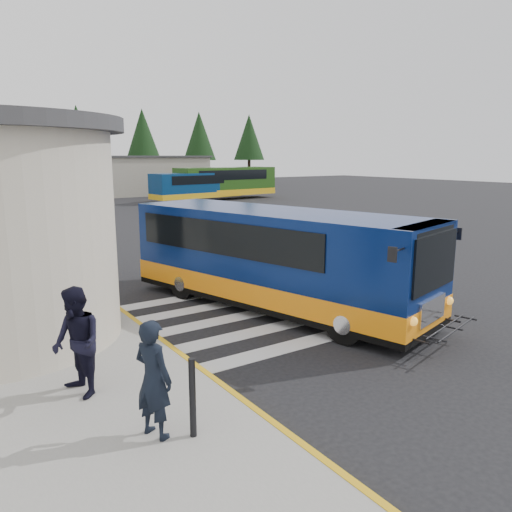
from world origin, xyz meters
TOP-DOWN VIEW (x-y plane):
  - ground at (0.00, 0.00)m, footprint 140.00×140.00m
  - curb_strip at (-4.05, 4.00)m, footprint 0.12×34.00m
  - crosswalk at (-0.50, -0.80)m, footprint 8.00×5.35m
  - depot_building at (6.00, 42.00)m, footprint 26.40×8.40m
  - tree_line at (6.29, 50.00)m, footprint 58.40×4.40m
  - transit_bus at (-0.25, -0.65)m, footprint 5.15×9.89m
  - pedestrian_a at (-5.68, -5.13)m, footprint 0.64×0.76m
  - pedestrian_b at (-6.25, -3.24)m, footprint 0.86×1.02m
  - bollard at (-5.23, -5.46)m, footprint 0.10×0.10m
  - far_bus_a at (13.31, 30.38)m, footprint 9.03×3.62m
  - far_bus_b at (16.84, 30.98)m, footprint 10.48×3.76m

SIDE VIEW (x-z plane):
  - ground at x=0.00m, z-range 0.00..0.00m
  - crosswalk at x=-0.50m, z-range 0.00..0.01m
  - curb_strip at x=-4.05m, z-range 0.00..0.16m
  - bollard at x=-5.23m, z-range 0.15..1.35m
  - pedestrian_a at x=-5.68m, z-range 0.15..1.91m
  - pedestrian_b at x=-6.25m, z-range 0.15..2.04m
  - transit_bus at x=-0.25m, z-range -0.06..2.65m
  - far_bus_a at x=13.31m, z-range 0.34..2.61m
  - far_bus_b at x=16.84m, z-range 0.40..3.05m
  - depot_building at x=6.00m, z-range 0.01..4.21m
  - tree_line at x=6.29m, z-range 1.77..11.77m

